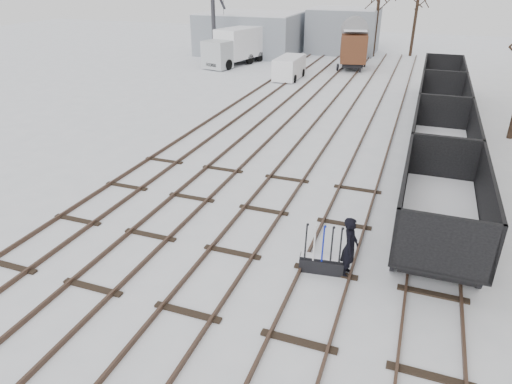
% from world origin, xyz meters
% --- Properties ---
extents(ground, '(120.00, 120.00, 0.00)m').
position_xyz_m(ground, '(0.00, 0.00, 0.00)').
color(ground, white).
rests_on(ground, ground).
extents(tracks, '(13.90, 52.00, 0.16)m').
position_xyz_m(tracks, '(-0.00, 13.67, 0.07)').
color(tracks, black).
rests_on(tracks, ground).
extents(shed_left, '(10.00, 8.00, 4.10)m').
position_xyz_m(shed_left, '(-13.00, 36.00, 2.05)').
color(shed_left, gray).
rests_on(shed_left, ground).
extents(shed_right, '(7.00, 6.00, 4.50)m').
position_xyz_m(shed_right, '(-4.00, 40.00, 2.25)').
color(shed_right, gray).
rests_on(shed_right, ground).
extents(ground_frame, '(1.34, 0.57, 1.49)m').
position_xyz_m(ground_frame, '(2.86, 0.04, 0.28)').
color(ground_frame, black).
rests_on(ground_frame, ground).
extents(worker, '(0.47, 0.70, 1.89)m').
position_xyz_m(worker, '(3.61, 0.14, 0.94)').
color(worker, black).
rests_on(worker, ground).
extents(freight_wagon_a, '(2.56, 6.41, 2.62)m').
position_xyz_m(freight_wagon_a, '(6.00, 2.89, 1.00)').
color(freight_wagon_a, black).
rests_on(freight_wagon_a, ground).
extents(freight_wagon_b, '(2.56, 6.41, 2.62)m').
position_xyz_m(freight_wagon_b, '(6.00, 9.29, 1.00)').
color(freight_wagon_b, black).
rests_on(freight_wagon_b, ground).
extents(freight_wagon_c, '(2.56, 6.41, 2.62)m').
position_xyz_m(freight_wagon_c, '(6.00, 15.69, 1.00)').
color(freight_wagon_c, black).
rests_on(freight_wagon_c, ground).
extents(freight_wagon_d, '(2.56, 6.41, 2.62)m').
position_xyz_m(freight_wagon_d, '(6.00, 22.09, 1.00)').
color(freight_wagon_d, black).
rests_on(freight_wagon_d, ground).
extents(box_van_wagon, '(3.20, 4.88, 3.45)m').
position_xyz_m(box_van_wagon, '(-1.49, 31.25, 2.01)').
color(box_van_wagon, black).
rests_on(box_van_wagon, ground).
extents(lorry, '(3.44, 7.41, 3.23)m').
position_xyz_m(lorry, '(-12.13, 29.33, 1.66)').
color(lorry, black).
rests_on(lorry, ground).
extents(panel_van, '(1.83, 3.99, 1.76)m').
position_xyz_m(panel_van, '(-5.59, 25.21, 0.92)').
color(panel_van, white).
rests_on(panel_van, ground).
extents(crane, '(1.72, 4.56, 7.71)m').
position_xyz_m(crane, '(-14.01, 29.20, 2.03)').
color(crane, '#2C2C31').
rests_on(crane, ground).
extents(tree_far_left, '(0.30, 0.30, 6.75)m').
position_xyz_m(tree_far_left, '(-0.52, 38.58, 3.38)').
color(tree_far_left, black).
rests_on(tree_far_left, ground).
extents(tree_far_right, '(0.30, 0.30, 7.54)m').
position_xyz_m(tree_far_right, '(3.08, 40.19, 3.77)').
color(tree_far_right, black).
rests_on(tree_far_right, ground).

